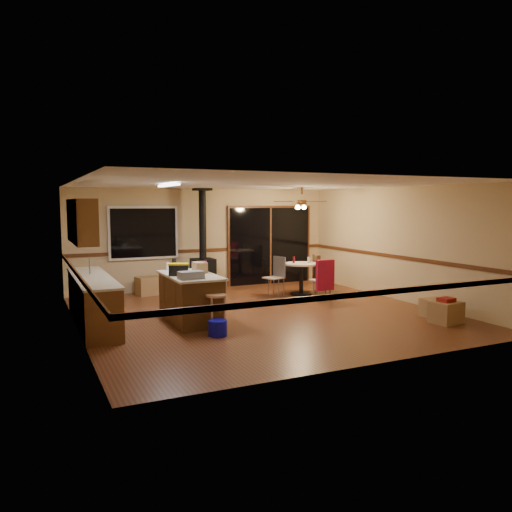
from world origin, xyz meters
TOP-DOWN VIEW (x-y plane):
  - floor at (0.00, 0.00)m, footprint 7.00×7.00m
  - ceiling at (0.00, 0.00)m, footprint 7.00×7.00m
  - wall_back at (0.00, 3.50)m, footprint 7.00×0.00m
  - wall_front at (0.00, -3.50)m, footprint 7.00×0.00m
  - wall_left at (-3.50, 0.00)m, footprint 0.00×7.00m
  - wall_right at (3.50, 0.00)m, footprint 0.00×7.00m
  - chair_rail at (0.00, 0.00)m, footprint 7.00×7.00m
  - window at (-1.60, 3.45)m, footprint 1.72×0.10m
  - sliding_door at (1.90, 3.45)m, footprint 2.52×0.10m
  - lower_cabinets at (-3.20, 0.50)m, footprint 0.60×3.00m
  - countertop at (-3.20, 0.50)m, footprint 0.64×3.04m
  - upper_cabinets at (-3.33, 0.70)m, footprint 0.35×2.00m
  - kitchen_island at (-1.50, 0.00)m, footprint 0.88×1.68m
  - wood_stove at (-0.20, 3.05)m, footprint 0.55×0.50m
  - ceiling_fan at (1.79, 1.53)m, footprint 0.24×0.24m
  - fluorescent_strip at (-1.80, 0.30)m, footprint 0.10×1.20m
  - toolbox_grey at (-1.66, -0.54)m, footprint 0.45×0.27m
  - toolbox_black at (-1.74, -0.05)m, footprint 0.39×0.28m
  - toolbox_yellow_lid at (-1.74, -0.05)m, footprint 0.42×0.30m
  - box_on_island at (-1.26, 0.14)m, footprint 0.23×0.31m
  - bottle_dark at (-1.75, 0.19)m, footprint 0.09×0.09m
  - bottle_pink at (-1.18, 0.08)m, footprint 0.09×0.09m
  - bottle_white at (-1.74, 0.72)m, footprint 0.07×0.07m
  - bar_stool at (-1.31, -0.87)m, footprint 0.46×0.46m
  - blue_bucket at (-1.40, -1.17)m, footprint 0.38×0.38m
  - dining_table at (1.79, 1.53)m, footprint 0.84×0.84m
  - glass_red at (1.64, 1.63)m, footprint 0.08×0.08m
  - glass_cream at (1.97, 1.48)m, footprint 0.08×0.08m
  - chair_left at (1.19, 1.66)m, footprint 0.51×0.50m
  - chair_near at (1.88, 0.64)m, footprint 0.44×0.47m
  - chair_right at (2.31, 1.64)m, footprint 0.57×0.54m
  - box_under_window at (-1.58, 3.10)m, footprint 0.62×0.52m
  - box_corner_a at (2.78, -2.12)m, footprint 0.58×0.51m
  - box_corner_b at (2.94, -1.66)m, footprint 0.45×0.39m
  - box_small_red at (2.78, -2.12)m, footprint 0.31×0.27m

SIDE VIEW (x-z plane):
  - floor at x=0.00m, z-range 0.00..0.00m
  - blue_bucket at x=-1.40m, z-range 0.00..0.27m
  - box_corner_b at x=2.94m, z-range 0.00..0.36m
  - box_corner_a at x=2.78m, z-range 0.00..0.40m
  - box_under_window at x=-1.58m, z-range 0.00..0.44m
  - bar_stool at x=-1.31m, z-range 0.00..0.65m
  - lower_cabinets at x=-3.20m, z-range 0.00..0.86m
  - box_small_red at x=2.78m, z-range 0.40..0.48m
  - kitchen_island at x=-1.50m, z-range 0.00..0.90m
  - dining_table at x=1.79m, z-range 0.14..0.92m
  - chair_left at x=1.19m, z-range 0.33..0.85m
  - chair_near at x=1.88m, z-range 0.25..0.95m
  - chair_right at x=2.31m, z-range 0.25..0.95m
  - wood_stove at x=-0.20m, z-range -0.53..1.99m
  - glass_cream at x=1.97m, z-range 0.78..0.93m
  - glass_red at x=1.64m, z-range 0.78..0.94m
  - countertop at x=-3.20m, z-range 0.86..0.90m
  - toolbox_grey at x=-1.66m, z-range 0.90..1.03m
  - bottle_white at x=-1.74m, z-range 0.90..1.07m
  - toolbox_black at x=-1.74m, z-range 0.90..1.10m
  - chair_rail at x=0.00m, z-range 0.96..1.04m
  - box_on_island at x=-1.26m, z-range 0.90..1.10m
  - bottle_pink at x=-1.18m, z-range 0.90..1.13m
  - bottle_dark at x=-1.75m, z-range 0.90..1.19m
  - sliding_door at x=1.90m, z-range 0.00..2.10m
  - toolbox_yellow_lid at x=-1.74m, z-range 1.10..1.13m
  - wall_back at x=0.00m, z-range -2.20..4.80m
  - wall_front at x=0.00m, z-range -2.20..4.80m
  - wall_left at x=-3.50m, z-range -2.20..4.80m
  - wall_right at x=3.50m, z-range -2.20..4.80m
  - window at x=-1.60m, z-range 0.84..2.16m
  - upper_cabinets at x=-3.33m, z-range 1.50..2.30m
  - ceiling_fan at x=1.79m, z-range 1.94..2.49m
  - fluorescent_strip at x=-1.80m, z-range 2.54..2.58m
  - ceiling at x=0.00m, z-range 2.60..2.60m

